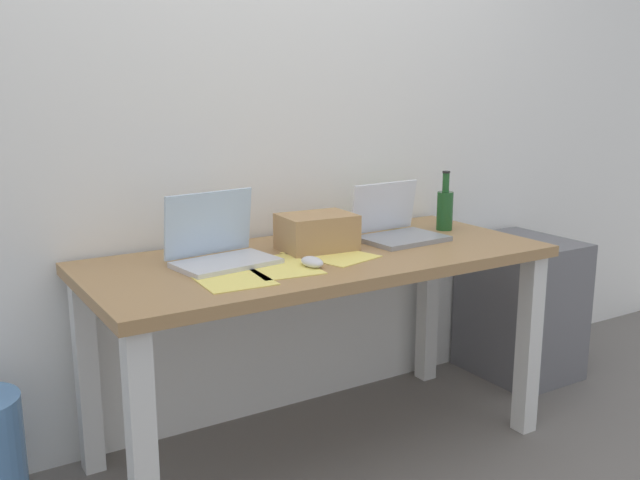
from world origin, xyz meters
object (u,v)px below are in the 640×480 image
beer_bottle (445,208)px  coffee_mug (392,215)px  laptop_right (396,228)px  filing_cabinet (520,307)px  desk (320,283)px  laptop_left (220,248)px  cardboard_box (317,232)px  computer_mouse (312,262)px

beer_bottle → coffee_mug: beer_bottle is taller
laptop_right → filing_cabinet: bearing=5.4°
desk → coffee_mug: bearing=26.7°
desk → laptop_left: (-0.35, 0.06, 0.16)m
cardboard_box → coffee_mug: bearing=22.0°
beer_bottle → cardboard_box: size_ratio=0.93×
desk → beer_bottle: (0.65, 0.09, 0.19)m
cardboard_box → coffee_mug: (0.49, 0.20, -0.02)m
computer_mouse → cardboard_box: cardboard_box is taller
laptop_left → cardboard_box: laptop_left is taller
cardboard_box → filing_cabinet: cardboard_box is taller
desk → coffee_mug: (0.51, 0.26, 0.15)m
desk → cardboard_box: cardboard_box is taller
laptop_left → computer_mouse: laptop_left is taller
computer_mouse → cardboard_box: bearing=55.1°
laptop_left → cardboard_box: 0.38m
cardboard_box → beer_bottle: bearing=2.5°
beer_bottle → computer_mouse: 0.81m
filing_cabinet → laptop_right: bearing=-174.6°
beer_bottle → desk: bearing=-172.3°
laptop_right → cardboard_box: (-0.35, 0.01, 0.02)m
laptop_left → filing_cabinet: 1.60m
beer_bottle → cardboard_box: beer_bottle is taller
desk → filing_cabinet: desk is taller
beer_bottle → coffee_mug: 0.22m
laptop_left → computer_mouse: size_ratio=3.52×
desk → beer_bottle: beer_bottle is taller
computer_mouse → filing_cabinet: size_ratio=0.16×
laptop_right → beer_bottle: beer_bottle is taller
laptop_right → coffee_mug: laptop_right is taller
desk → laptop_left: 0.39m
computer_mouse → laptop_right: bearing=21.4°
cardboard_box → filing_cabinet: bearing=3.2°
desk → coffee_mug: coffee_mug is taller
laptop_right → computer_mouse: 0.53m
desk → laptop_right: bearing=7.6°
desk → computer_mouse: bearing=-129.8°
beer_bottle → coffee_mug: size_ratio=2.53×
beer_bottle → cardboard_box: 0.63m
computer_mouse → cardboard_box: 0.25m
computer_mouse → filing_cabinet: computer_mouse is taller
laptop_left → beer_bottle: bearing=1.6°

